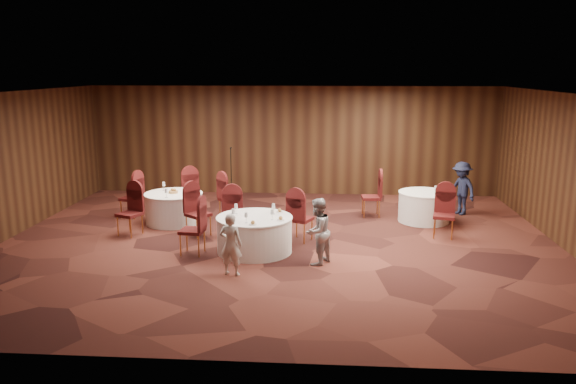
# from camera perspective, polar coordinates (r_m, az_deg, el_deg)

# --- Properties ---
(ground) EXTENTS (12.00, 12.00, 0.00)m
(ground) POSITION_cam_1_polar(r_m,az_deg,el_deg) (12.16, -1.01, -5.26)
(ground) COLOR black
(ground) RESTS_ON ground
(room_shell) EXTENTS (12.00, 12.00, 12.00)m
(room_shell) POSITION_cam_1_polar(r_m,az_deg,el_deg) (11.71, -1.05, 3.94)
(room_shell) COLOR silver
(room_shell) RESTS_ON ground
(table_main) EXTENTS (1.56, 1.56, 0.74)m
(table_main) POSITION_cam_1_polar(r_m,az_deg,el_deg) (11.56, -3.41, -4.28)
(table_main) COLOR white
(table_main) RESTS_ON ground
(table_left) EXTENTS (1.41, 1.41, 0.74)m
(table_left) POSITION_cam_1_polar(r_m,az_deg,el_deg) (13.96, -11.51, -1.58)
(table_left) COLOR white
(table_left) RESTS_ON ground
(table_right) EXTENTS (1.26, 1.26, 0.74)m
(table_right) POSITION_cam_1_polar(r_m,az_deg,el_deg) (14.19, 13.66, -1.44)
(table_right) COLOR white
(table_right) RESTS_ON ground
(chairs_main) EXTENTS (2.77, 1.95, 1.00)m
(chairs_main) POSITION_cam_1_polar(r_m,az_deg,el_deg) (12.12, -4.61, -2.89)
(chairs_main) COLOR #390E0B
(chairs_main) RESTS_ON ground
(chairs_left) EXTENTS (3.19, 3.07, 1.00)m
(chairs_left) POSITION_cam_1_polar(r_m,az_deg,el_deg) (13.94, -11.29, -1.06)
(chairs_left) COLOR #390E0B
(chairs_left) RESTS_ON ground
(chairs_right) EXTENTS (2.07, 2.31, 1.00)m
(chairs_right) POSITION_cam_1_polar(r_m,az_deg,el_deg) (13.65, 11.82, -1.37)
(chairs_right) COLOR #390E0B
(chairs_right) RESTS_ON ground
(tabletop_main) EXTENTS (1.08, 1.13, 0.22)m
(tabletop_main) POSITION_cam_1_polar(r_m,az_deg,el_deg) (11.31, -2.81, -2.18)
(tabletop_main) COLOR silver
(tabletop_main) RESTS_ON table_main
(tabletop_left) EXTENTS (0.80, 0.84, 0.22)m
(tabletop_left) POSITION_cam_1_polar(r_m,az_deg,el_deg) (13.85, -11.56, 0.21)
(tabletop_left) COLOR silver
(tabletop_left) RESTS_ON table_left
(tabletop_right) EXTENTS (0.08, 0.08, 0.22)m
(tabletop_right) POSITION_cam_1_polar(r_m,az_deg,el_deg) (13.85, 14.78, 0.38)
(tabletop_right) COLOR silver
(tabletop_right) RESTS_ON table_right
(mic_stand) EXTENTS (0.24, 0.24, 1.57)m
(mic_stand) POSITION_cam_1_polar(r_m,az_deg,el_deg) (15.79, -5.77, 0.54)
(mic_stand) COLOR black
(mic_stand) RESTS_ON ground
(woman_a) EXTENTS (0.47, 0.36, 1.16)m
(woman_a) POSITION_cam_1_polar(r_m,az_deg,el_deg) (10.26, -5.83, -5.30)
(woman_a) COLOR silver
(woman_a) RESTS_ON ground
(woman_b) EXTENTS (0.76, 0.80, 1.30)m
(woman_b) POSITION_cam_1_polar(r_m,az_deg,el_deg) (10.76, 3.00, -4.02)
(woman_b) COLOR #A6A7AB
(woman_b) RESTS_ON ground
(man_c) EXTENTS (0.90, 1.02, 1.37)m
(man_c) POSITION_cam_1_polar(r_m,az_deg,el_deg) (15.07, 17.21, 0.36)
(man_c) COLOR #161A33
(man_c) RESTS_ON ground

